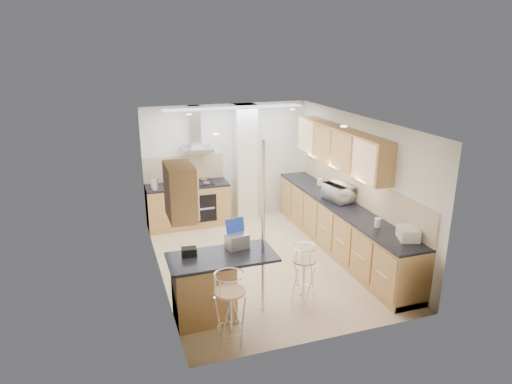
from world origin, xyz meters
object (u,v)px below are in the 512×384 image
object	(u,v)px
microwave	(339,192)
laptop	(237,241)
bar_stool_near	(230,309)
bread_bin	(408,234)
bar_stool_end	(304,274)

from	to	relation	value
microwave	laptop	bearing A→B (deg)	109.92
laptop	bar_stool_near	world-z (taller)	laptop
microwave	bread_bin	distance (m)	1.91
microwave	bread_bin	world-z (taller)	microwave
bar_stool_end	bread_bin	world-z (taller)	bread_bin
bar_stool_end	microwave	bearing A→B (deg)	-6.45
microwave	bar_stool_near	xyz separation A→B (m)	(-2.72, -2.25, -0.57)
microwave	bar_stool_end	distance (m)	2.25
laptop	bar_stool_end	size ratio (longest dim) A/B	0.33
laptop	bread_bin	bearing A→B (deg)	-22.14
microwave	bar_stool_near	size ratio (longest dim) A/B	0.56
bar_stool_near	bar_stool_end	xyz separation A→B (m)	(1.30, 0.63, -0.05)
microwave	laptop	world-z (taller)	microwave
bar_stool_near	bread_bin	bearing A→B (deg)	5.37
bread_bin	microwave	bearing A→B (deg)	113.43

